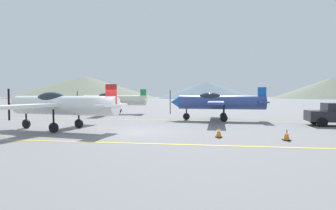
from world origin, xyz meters
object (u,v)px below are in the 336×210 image
at_px(airplane_near, 60,105).
at_px(traffic_cone_front, 219,132).
at_px(airplane_far, 112,100).
at_px(traffic_cone_side, 287,134).
at_px(airplane_mid, 217,102).

distance_m(airplane_near, traffic_cone_front, 9.89).
xyz_separation_m(airplane_near, airplane_far, (-1.72, 13.96, 0.00)).
bearing_deg(airplane_near, traffic_cone_side, -8.37).
bearing_deg(traffic_cone_side, airplane_mid, 107.07).
xyz_separation_m(airplane_near, traffic_cone_side, (12.91, -1.90, -1.30)).
bearing_deg(airplane_mid, traffic_cone_side, -72.93).
height_order(airplane_mid, airplane_far, same).
xyz_separation_m(traffic_cone_front, traffic_cone_side, (3.21, -0.46, 0.00)).
height_order(airplane_near, traffic_cone_front, airplane_near).
bearing_deg(traffic_cone_front, airplane_mid, 88.14).
xyz_separation_m(airplane_mid, traffic_cone_front, (-0.29, -9.02, -1.30)).
bearing_deg(airplane_near, traffic_cone_front, -8.40).
height_order(airplane_near, traffic_cone_side, airplane_near).
bearing_deg(airplane_mid, airplane_far, 151.48).
bearing_deg(airplane_far, airplane_mid, -28.52).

